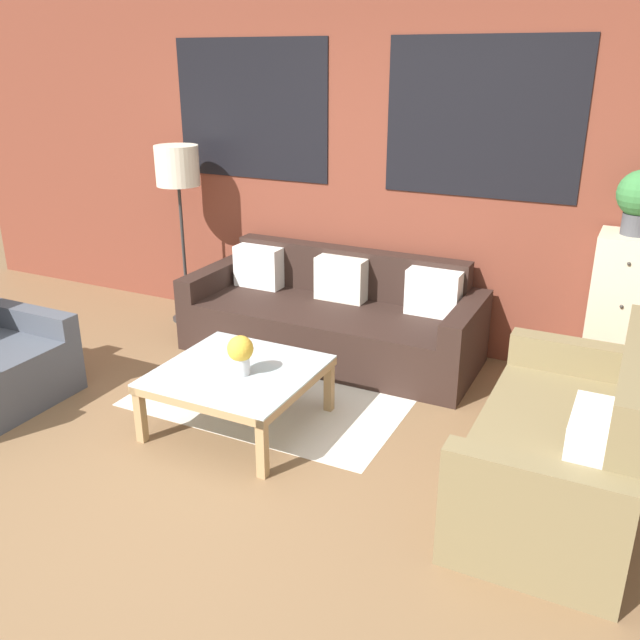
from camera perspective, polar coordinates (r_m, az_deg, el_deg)
name	(u,v)px	position (r m, az deg, el deg)	size (l,w,h in m)	color
ground_plane	(181,479)	(3.96, -11.60, -13.00)	(16.00, 16.00, 0.00)	brown
wall_back_brick	(359,165)	(5.45, 3.28, 12.86)	(8.40, 0.09, 2.80)	brown
rug	(283,388)	(4.85, -3.11, -5.72)	(1.84, 1.47, 0.00)	silver
couch_dark	(333,319)	(5.31, 1.08, 0.06)	(2.29, 0.88, 0.78)	black
settee_vintage	(566,449)	(3.79, 20.00, -10.16)	(0.80, 1.59, 0.92)	olive
coffee_table	(238,377)	(4.27, -6.95, -4.81)	(0.93, 0.93, 0.39)	silver
floor_lamp	(178,173)	(5.88, -11.89, 12.02)	(0.36, 0.36, 1.53)	#2D2D2D
drawer_cabinet	(620,317)	(4.97, 23.95, 0.20)	(0.41, 0.40, 1.14)	beige
flower_vase	(240,353)	(4.12, -6.72, -2.75)	(0.16, 0.16, 0.25)	silver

